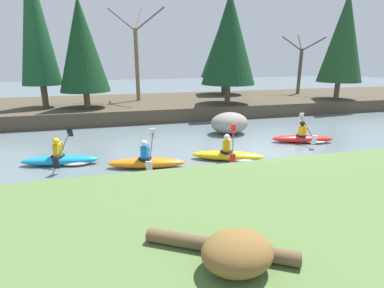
% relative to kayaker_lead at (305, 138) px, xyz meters
% --- Properties ---
extents(ground_plane, '(90.00, 90.00, 0.00)m').
position_rel_kayaker_lead_xyz_m(ground_plane, '(-2.74, -0.96, -0.20)').
color(ground_plane, slate).
extents(riverbank_near, '(44.00, 5.74, 0.63)m').
position_rel_kayaker_lead_xyz_m(riverbank_near, '(-2.74, -6.18, 0.12)').
color(riverbank_near, '#56753D').
rests_on(riverbank_near, ground).
extents(riverbank_far, '(44.00, 8.62, 0.82)m').
position_rel_kayaker_lead_xyz_m(riverbank_far, '(-2.74, 10.02, 0.21)').
color(riverbank_far, '#4C4233').
rests_on(riverbank_far, ground).
extents(conifer_tree_far_left, '(2.24, 2.24, 8.62)m').
position_rel_kayaker_lead_xyz_m(conifer_tree_far_left, '(-12.27, 8.58, 5.58)').
color(conifer_tree_far_left, brown).
rests_on(conifer_tree_far_left, riverbank_far).
extents(conifer_tree_left, '(2.89, 2.89, 6.25)m').
position_rel_kayaker_lead_xyz_m(conifer_tree_left, '(-9.80, 7.69, 4.23)').
color(conifer_tree_left, brown).
rests_on(conifer_tree_left, riverbank_far).
extents(conifer_tree_mid_left, '(3.44, 3.44, 6.88)m').
position_rel_kayaker_lead_xyz_m(conifer_tree_mid_left, '(-1.00, 7.09, 4.68)').
color(conifer_tree_mid_left, brown).
rests_on(conifer_tree_mid_left, riverbank_far).
extents(conifer_tree_centre, '(3.78, 3.78, 6.57)m').
position_rel_kayaker_lead_xyz_m(conifer_tree_centre, '(0.68, 12.18, 4.59)').
color(conifer_tree_centre, brown).
rests_on(conifer_tree_centre, riverbank_far).
extents(conifer_tree_mid_right, '(3.04, 3.04, 7.32)m').
position_rel_kayaker_lead_xyz_m(conifer_tree_mid_right, '(7.58, 7.17, 4.88)').
color(conifer_tree_mid_right, brown).
rests_on(conifer_tree_mid_right, riverbank_far).
extents(bare_tree_upstream, '(3.53, 3.49, 6.40)m').
position_rel_kayaker_lead_xyz_m(bare_tree_upstream, '(-6.47, 10.22, 3.64)').
color(bare_tree_upstream, '#7A664C').
rests_on(bare_tree_upstream, riverbank_far).
extents(bare_tree_mid_upstream, '(2.68, 2.65, 4.78)m').
position_rel_kayaker_lead_xyz_m(bare_tree_mid_upstream, '(6.82, 10.81, 2.88)').
color(bare_tree_mid_upstream, brown).
rests_on(bare_tree_mid_upstream, riverbank_far).
extents(shrub_clump_nearest, '(1.11, 0.93, 0.60)m').
position_rel_kayaker_lead_xyz_m(shrub_clump_nearest, '(-6.75, -7.83, 0.74)').
color(shrub_clump_nearest, brown).
rests_on(shrub_clump_nearest, riverbank_near).
extents(kayaker_lead, '(2.77, 2.03, 1.20)m').
position_rel_kayaker_lead_xyz_m(kayaker_lead, '(0.00, 0.00, 0.00)').
color(kayaker_lead, red).
rests_on(kayaker_lead, ground).
extents(kayaker_middle, '(2.72, 1.98, 1.20)m').
position_rel_kayaker_lead_xyz_m(kayaker_middle, '(-4.19, -1.40, 0.00)').
color(kayaker_middle, yellow).
rests_on(kayaker_middle, ground).
extents(kayaker_trailing, '(2.79, 2.06, 1.20)m').
position_rel_kayaker_lead_xyz_m(kayaker_trailing, '(-7.33, -1.37, 0.02)').
color(kayaker_trailing, orange).
rests_on(kayaker_trailing, ground).
extents(kayaker_far_back, '(2.80, 2.07, 1.20)m').
position_rel_kayaker_lead_xyz_m(kayaker_far_back, '(-10.22, -0.28, 0.00)').
color(kayaker_far_back, '#1993D6').
rests_on(kayaker_far_back, ground).
extents(boulder_midstream, '(1.92, 1.50, 1.09)m').
position_rel_kayaker_lead_xyz_m(boulder_midstream, '(-2.68, 2.48, 0.34)').
color(boulder_midstream, gray).
rests_on(boulder_midstream, ground).
extents(driftwood_log, '(2.30, 1.51, 0.44)m').
position_rel_kayaker_lead_xyz_m(driftwood_log, '(-6.86, -7.38, 0.56)').
color(driftwood_log, brown).
rests_on(driftwood_log, riverbank_near).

